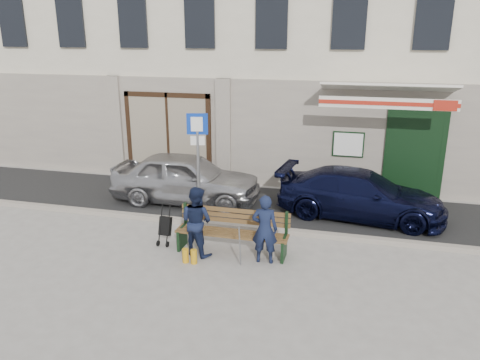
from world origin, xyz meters
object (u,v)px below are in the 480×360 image
(car_silver, at_px, (186,178))
(stroller, at_px, (165,227))
(car_navy, at_px, (361,194))
(woman, at_px, (197,221))
(parking_sign, at_px, (198,150))
(bench, at_px, (230,232))
(man, at_px, (265,229))

(car_silver, bearing_deg, stroller, -170.92)
(car_navy, relative_size, woman, 2.79)
(parking_sign, distance_m, bench, 2.36)
(man, distance_m, woman, 1.45)
(car_navy, relative_size, bench, 1.73)
(stroller, bearing_deg, car_navy, 37.84)
(parking_sign, relative_size, stroller, 3.01)
(parking_sign, xyz_separation_m, woman, (0.55, -1.74, -1.06))
(car_navy, relative_size, man, 2.87)
(bench, bearing_deg, car_silver, 126.19)
(car_silver, distance_m, woman, 3.24)
(woman, bearing_deg, stroller, 0.78)
(car_silver, bearing_deg, bench, -145.23)
(car_silver, relative_size, man, 2.82)
(man, bearing_deg, woman, -4.94)
(parking_sign, bearing_deg, man, -54.38)
(parking_sign, bearing_deg, stroller, -114.89)
(car_silver, distance_m, man, 4.08)
(car_navy, height_order, stroller, car_navy)
(man, relative_size, woman, 0.97)
(stroller, bearing_deg, car_silver, 105.48)
(man, distance_m, stroller, 2.34)
(parking_sign, xyz_separation_m, stroller, (-0.30, -1.44, -1.41))
(bench, relative_size, man, 1.66)
(car_navy, distance_m, stroller, 4.96)
(stroller, bearing_deg, bench, 2.08)
(parking_sign, distance_m, woman, 2.11)
(bench, xyz_separation_m, woman, (-0.65, -0.23, 0.29))
(car_navy, xyz_separation_m, parking_sign, (-3.85, -1.25, 1.21))
(parking_sign, bearing_deg, bench, -64.62)
(parking_sign, height_order, bench, parking_sign)
(parking_sign, bearing_deg, car_navy, 4.93)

